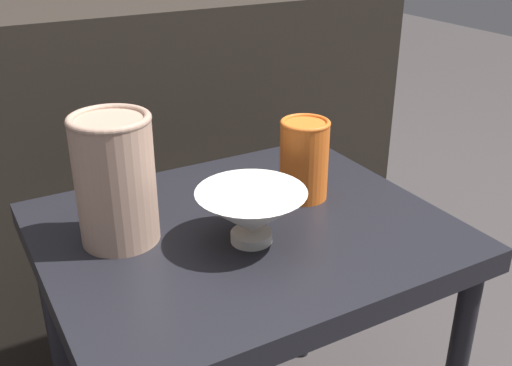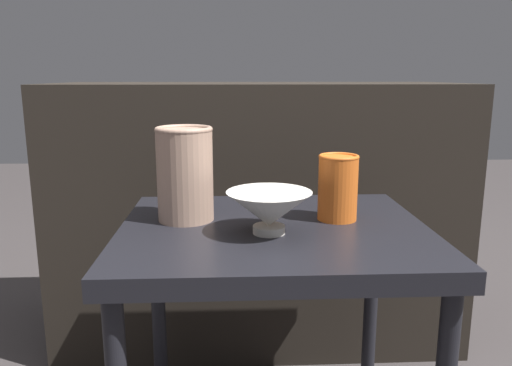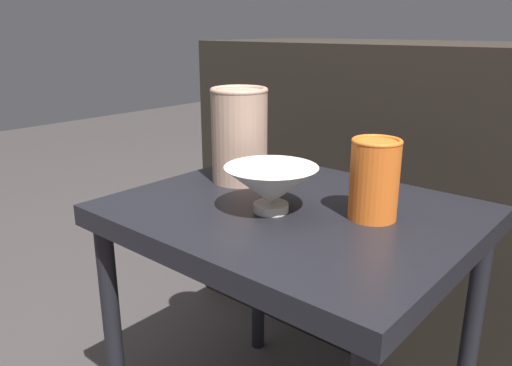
% 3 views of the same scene
% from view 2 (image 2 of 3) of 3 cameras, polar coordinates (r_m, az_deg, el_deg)
% --- Properties ---
extents(table, '(0.63, 0.53, 0.56)m').
position_cam_2_polar(table, '(1.06, 2.02, -8.33)').
color(table, black).
rests_on(table, ground_plane).
extents(couch_backdrop, '(1.27, 0.50, 0.84)m').
position_cam_2_polar(couch_backdrop, '(1.67, 0.24, -3.20)').
color(couch_backdrop, black).
rests_on(couch_backdrop, ground_plane).
extents(bowl, '(0.17, 0.17, 0.08)m').
position_cam_2_polar(bowl, '(0.98, 1.50, -3.04)').
color(bowl, silver).
rests_on(bowl, table).
extents(vase_textured_left, '(0.12, 0.12, 0.20)m').
position_cam_2_polar(vase_textured_left, '(1.07, -8.12, 1.18)').
color(vase_textured_left, tan).
rests_on(vase_textured_left, table).
extents(vase_colorful_right, '(0.09, 0.09, 0.14)m').
position_cam_2_polar(vase_colorful_right, '(1.08, 9.34, -0.40)').
color(vase_colorful_right, orange).
rests_on(vase_colorful_right, table).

